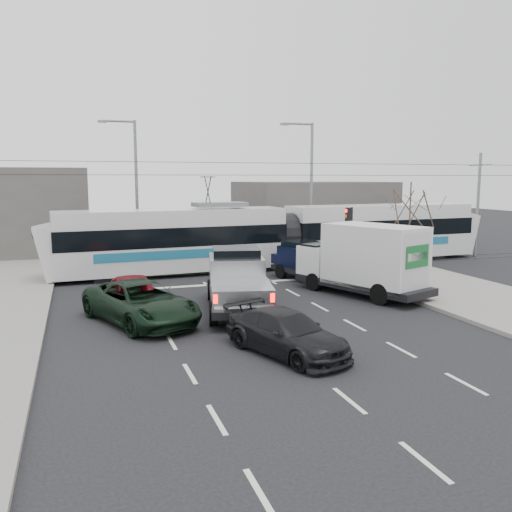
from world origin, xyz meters
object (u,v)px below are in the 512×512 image
object	(u,v)px
street_lamp_near	(309,181)
green_car	(141,303)
box_truck	(364,260)
dark_car	(286,333)
tram	(284,235)
bare_tree	(410,210)
street_lamp_far	(133,181)
traffic_signal	(349,226)
red_car	(134,295)
silver_pickup	(237,280)
navy_pickup	(307,261)

from	to	relation	value
street_lamp_near	green_car	distance (m)	19.72
box_truck	dark_car	bearing A→B (deg)	-154.83
tram	box_truck	world-z (taller)	tram
bare_tree	street_lamp_far	xyz separation A→B (m)	(-11.79, 13.50, 1.32)
traffic_signal	red_car	bearing A→B (deg)	-156.68
street_lamp_near	street_lamp_far	world-z (taller)	same
green_car	box_truck	bearing A→B (deg)	-12.26
dark_car	silver_pickup	bearing A→B (deg)	67.45
bare_tree	tram	size ratio (longest dim) A/B	0.19
green_car	street_lamp_far	bearing A→B (deg)	63.22
bare_tree	traffic_signal	bearing A→B (deg)	105.76
street_lamp_far	navy_pickup	distance (m)	13.58
street_lamp_far	street_lamp_near	bearing A→B (deg)	-9.87
traffic_signal	green_car	bearing A→B (deg)	-151.09
green_car	dark_car	bearing A→B (deg)	-74.62
traffic_signal	tram	distance (m)	4.45
bare_tree	navy_pickup	distance (m)	5.81
traffic_signal	silver_pickup	xyz separation A→B (m)	(-8.09, -5.62, -1.54)
street_lamp_near	dark_car	xyz separation A→B (m)	(-9.18, -19.25, -4.46)
street_lamp_near	dark_car	distance (m)	21.79
navy_pickup	red_car	bearing A→B (deg)	-170.50
tram	red_car	size ratio (longest dim) A/B	5.90
red_car	street_lamp_far	bearing A→B (deg)	81.27
tram	red_car	xyz separation A→B (m)	(-9.78, -8.90, -1.15)
silver_pickup	dark_car	bearing A→B (deg)	-79.86
bare_tree	traffic_signal	size ratio (longest dim) A/B	1.39
street_lamp_near	tram	world-z (taller)	street_lamp_near
traffic_signal	box_truck	xyz separation A→B (m)	(-1.90, -5.02, -1.13)
navy_pickup	dark_car	bearing A→B (deg)	-132.55
traffic_signal	silver_pickup	distance (m)	9.97
traffic_signal	street_lamp_near	size ratio (longest dim) A/B	0.40
box_truck	navy_pickup	bearing A→B (deg)	81.64
silver_pickup	traffic_signal	bearing A→B (deg)	47.21
tram	green_car	world-z (taller)	tram
red_car	box_truck	bearing A→B (deg)	-1.32
navy_pickup	silver_pickup	bearing A→B (deg)	-153.39
silver_pickup	box_truck	bearing A→B (deg)	17.98
bare_tree	street_lamp_far	size ratio (longest dim) A/B	0.56
traffic_signal	green_car	world-z (taller)	traffic_signal
bare_tree	dark_car	size ratio (longest dim) A/B	1.10
street_lamp_near	tram	bearing A→B (deg)	-130.30
traffic_signal	bare_tree	bearing A→B (deg)	-74.24
street_lamp_far	tram	xyz separation A→B (m)	(8.21, -5.87, -3.20)
bare_tree	green_car	xyz separation A→B (m)	(-13.26, -2.70, -3.02)
green_car	bare_tree	bearing A→B (deg)	-10.06
street_lamp_near	green_car	world-z (taller)	street_lamp_near
traffic_signal	dark_car	bearing A→B (deg)	-125.35
green_car	traffic_signal	bearing A→B (deg)	7.33
street_lamp_near	silver_pickup	size ratio (longest dim) A/B	1.30
silver_pickup	green_car	distance (m)	4.20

